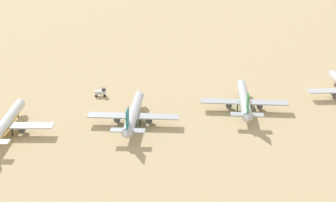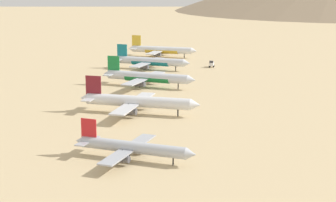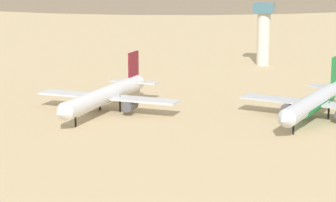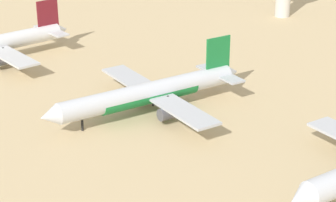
# 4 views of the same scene
# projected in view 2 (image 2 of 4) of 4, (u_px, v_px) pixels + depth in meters

# --- Properties ---
(ground_plane) EXTENTS (1800.00, 1800.00, 0.00)m
(ground_plane) POSITION_uv_depth(u_px,v_px,m) (150.00, 87.00, 255.49)
(ground_plane) COLOR tan
(parked_jet_0) EXTENTS (36.73, 30.02, 10.62)m
(parked_jet_0) POSITION_uv_depth(u_px,v_px,m) (132.00, 147.00, 151.59)
(parked_jet_0) COLOR #B2B7C1
(parked_jet_0) RESTS_ON ground
(parked_jet_1) EXTENTS (47.39, 38.49, 13.67)m
(parked_jet_1) POSITION_uv_depth(u_px,v_px,m) (137.00, 102.00, 203.53)
(parked_jet_1) COLOR silver
(parked_jet_1) RESTS_ON ground
(parked_jet_2) EXTENTS (47.17, 38.60, 13.65)m
(parked_jet_2) POSITION_uv_depth(u_px,v_px,m) (147.00, 77.00, 254.77)
(parked_jet_2) COLOR silver
(parked_jet_2) RESTS_ON ground
(parked_jet_3) EXTENTS (46.33, 37.88, 13.39)m
(parked_jet_3) POSITION_uv_depth(u_px,v_px,m) (150.00, 61.00, 303.83)
(parked_jet_3) COLOR silver
(parked_jet_3) RESTS_ON ground
(parked_jet_4) EXTENTS (46.86, 38.18, 13.51)m
(parked_jet_4) POSITION_uv_depth(u_px,v_px,m) (161.00, 50.00, 353.02)
(parked_jet_4) COLOR silver
(parked_jet_4) RESTS_ON ground
(service_truck) EXTENTS (2.69, 5.22, 3.90)m
(service_truck) POSITION_uv_depth(u_px,v_px,m) (212.00, 64.00, 311.61)
(service_truck) COLOR silver
(service_truck) RESTS_ON ground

